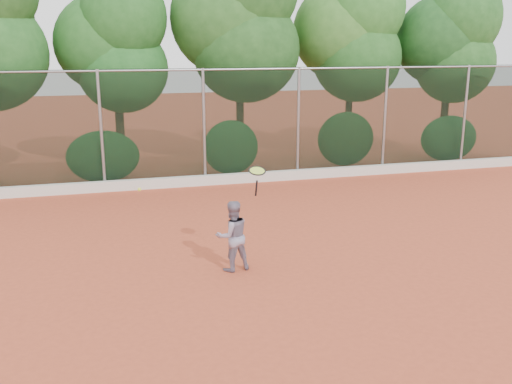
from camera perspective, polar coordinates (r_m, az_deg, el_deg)
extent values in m
plane|color=#B4472A|center=(11.18, 1.35, -7.48)|extent=(80.00, 80.00, 0.00)
cube|color=silver|center=(17.48, -4.99, 1.19)|extent=(24.00, 0.20, 0.30)
imported|color=gray|center=(10.81, -2.38, -4.40)|extent=(0.75, 0.63, 1.37)
cube|color=black|center=(17.35, -5.21, 6.47)|extent=(24.00, 0.01, 3.50)
cylinder|color=gray|center=(17.19, -5.35, 12.08)|extent=(24.00, 0.06, 0.06)
cylinder|color=gray|center=(17.10, -15.21, 5.89)|extent=(0.09, 0.09, 3.50)
cylinder|color=gray|center=(17.35, -5.21, 6.47)|extent=(0.09, 0.09, 3.50)
cylinder|color=gray|center=(18.11, 4.24, 6.83)|extent=(0.09, 0.09, 3.50)
cylinder|color=gray|center=(19.30, 12.74, 7.00)|extent=(0.09, 0.09, 3.50)
cylinder|color=gray|center=(20.86, 20.11, 7.02)|extent=(0.09, 0.09, 3.50)
cylinder|color=#472A1B|center=(19.46, -13.38, 5.39)|extent=(0.28, 0.28, 2.40)
ellipsoid|color=#1D561E|center=(19.15, -13.15, 11.88)|extent=(2.90, 2.40, 2.80)
ellipsoid|color=#1F541D|center=(19.42, -14.85, 14.18)|extent=(3.20, 2.70, 3.10)
ellipsoid|color=#1C511B|center=(18.95, -13.11, 16.71)|extent=(2.70, 2.30, 2.90)
cylinder|color=#44281A|center=(19.65, -1.60, 6.75)|extent=(0.26, 0.26, 3.00)
ellipsoid|color=#2F6727|center=(19.41, -0.99, 14.06)|extent=(3.60, 3.00, 3.50)
ellipsoid|color=#38762D|center=(19.60, -2.71, 16.98)|extent=(3.90, 3.20, 3.80)
cylinder|color=#45291A|center=(21.18, 9.19, 6.74)|extent=(0.24, 0.24, 2.70)
ellipsoid|color=#1F511B|center=(20.99, 10.09, 13.07)|extent=(3.20, 2.70, 3.10)
ellipsoid|color=#2E6221|center=(21.05, 8.56, 15.59)|extent=(3.50, 2.90, 3.40)
ellipsoid|color=#256321|center=(20.96, 10.68, 17.70)|extent=(3.00, 2.50, 3.10)
cylinder|color=#44281A|center=(22.62, 18.24, 6.43)|extent=(0.28, 0.28, 2.50)
ellipsoid|color=#32702A|center=(22.47, 19.28, 12.08)|extent=(3.00, 2.50, 2.90)
ellipsoid|color=#265E23|center=(22.43, 17.93, 14.23)|extent=(3.30, 2.80, 3.20)
ellipsoid|color=#30722B|center=(22.45, 20.01, 16.11)|extent=(2.80, 2.40, 3.00)
ellipsoid|color=#2E752C|center=(18.04, -15.04, 3.44)|extent=(2.20, 1.16, 1.60)
ellipsoid|color=#2D762D|center=(18.45, -2.53, 4.49)|extent=(1.80, 1.04, 1.76)
ellipsoid|color=#2D6024|center=(19.68, 8.96, 5.26)|extent=(2.00, 1.10, 1.84)
ellipsoid|color=#2D762F|center=(21.63, 18.71, 5.11)|extent=(2.16, 1.12, 1.64)
cylinder|color=black|center=(10.68, 0.03, 0.38)|extent=(0.04, 0.14, 0.33)
torus|color=black|center=(10.55, 0.12, 2.14)|extent=(0.34, 0.33, 0.13)
cylinder|color=#C3E042|center=(10.55, 0.12, 2.14)|extent=(0.29, 0.27, 0.10)
sphere|color=#DAF036|center=(10.25, -11.59, 0.26)|extent=(0.07, 0.07, 0.07)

